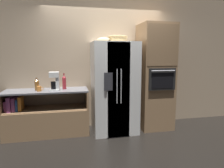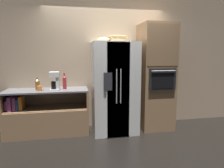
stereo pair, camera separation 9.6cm
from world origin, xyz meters
name	(u,v)px [view 1 (the left image)]	position (x,y,z in m)	size (l,w,h in m)	color
ground_plane	(109,132)	(0.00, 0.00, 0.00)	(20.00, 20.00, 0.00)	black
wall_back	(104,62)	(0.00, 0.49, 1.40)	(12.00, 0.06, 2.80)	tan
counter_left	(47,118)	(-1.20, 0.18, 0.32)	(1.57, 0.57, 0.88)	#93704C
refrigerator	(114,88)	(0.13, 0.08, 0.90)	(0.87, 0.78, 1.80)	silver
wall_oven	(155,77)	(1.02, 0.13, 1.09)	(0.67, 0.71, 2.17)	#93704C
wicker_basket	(118,39)	(0.20, 0.06, 1.86)	(0.37, 0.37, 0.11)	tan
fruit_bowl	(104,40)	(-0.08, 0.07, 1.84)	(0.26, 0.26, 0.08)	beige
bottle_tall	(64,82)	(-0.84, 0.21, 1.02)	(0.07, 0.07, 0.31)	maroon
bottle_short	(37,85)	(-1.35, 0.18, 0.99)	(0.08, 0.08, 0.24)	brown
mug	(39,89)	(-1.29, 0.07, 0.93)	(0.12, 0.08, 0.10)	orange
coffee_maker	(55,80)	(-1.00, 0.11, 1.07)	(0.18, 0.18, 0.35)	white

